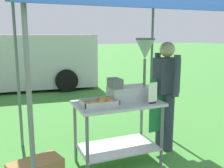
{
  "coord_description": "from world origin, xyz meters",
  "views": [
    {
      "loc": [
        -1.32,
        -1.75,
        1.72
      ],
      "look_at": [
        -0.01,
        1.41,
        1.06
      ],
      "focal_mm": 41.7,
      "sensor_mm": 36.0,
      "label": 1
    }
  ],
  "objects_px": {
    "donut_cart": "(118,120)",
    "donut_fryer": "(134,77)",
    "menu_sign": "(153,94)",
    "vendor": "(165,90)",
    "van_silver": "(11,61)",
    "stall_canopy": "(115,0)",
    "donut_tray": "(101,103)"
  },
  "relations": [
    {
      "from": "donut_cart",
      "to": "donut_fryer",
      "type": "height_order",
      "value": "donut_fryer"
    },
    {
      "from": "donut_fryer",
      "to": "menu_sign",
      "type": "xyz_separation_m",
      "value": [
        0.13,
        -0.27,
        -0.18
      ]
    },
    {
      "from": "menu_sign",
      "to": "vendor",
      "type": "xyz_separation_m",
      "value": [
        0.47,
        0.42,
        -0.07
      ]
    },
    {
      "from": "donut_cart",
      "to": "van_silver",
      "type": "xyz_separation_m",
      "value": [
        -1.11,
        5.77,
        0.26
      ]
    },
    {
      "from": "stall_canopy",
      "to": "donut_fryer",
      "type": "relative_size",
      "value": 3.08
    },
    {
      "from": "stall_canopy",
      "to": "donut_cart",
      "type": "xyz_separation_m",
      "value": [
        -0.0,
        -0.1,
        -1.51
      ]
    },
    {
      "from": "donut_fryer",
      "to": "van_silver",
      "type": "relative_size",
      "value": 0.15
    },
    {
      "from": "stall_canopy",
      "to": "donut_cart",
      "type": "distance_m",
      "value": 1.51
    },
    {
      "from": "stall_canopy",
      "to": "menu_sign",
      "type": "xyz_separation_m",
      "value": [
        0.38,
        -0.32,
        -1.16
      ]
    },
    {
      "from": "donut_fryer",
      "to": "menu_sign",
      "type": "bearing_deg",
      "value": -64.36
    },
    {
      "from": "menu_sign",
      "to": "vendor",
      "type": "relative_size",
      "value": 0.16
    },
    {
      "from": "stall_canopy",
      "to": "vendor",
      "type": "xyz_separation_m",
      "value": [
        0.85,
        0.1,
        -1.22
      ]
    },
    {
      "from": "menu_sign",
      "to": "van_silver",
      "type": "xyz_separation_m",
      "value": [
        -1.49,
        5.99,
        -0.09
      ]
    },
    {
      "from": "menu_sign",
      "to": "stall_canopy",
      "type": "bearing_deg",
      "value": 140.38
    },
    {
      "from": "donut_tray",
      "to": "van_silver",
      "type": "distance_m",
      "value": 5.88
    },
    {
      "from": "menu_sign",
      "to": "van_silver",
      "type": "height_order",
      "value": "van_silver"
    },
    {
      "from": "donut_tray",
      "to": "donut_fryer",
      "type": "xyz_separation_m",
      "value": [
        0.5,
        0.1,
        0.27
      ]
    },
    {
      "from": "donut_fryer",
      "to": "donut_cart",
      "type": "bearing_deg",
      "value": -167.54
    },
    {
      "from": "stall_canopy",
      "to": "donut_fryer",
      "type": "height_order",
      "value": "stall_canopy"
    },
    {
      "from": "donut_tray",
      "to": "van_silver",
      "type": "height_order",
      "value": "van_silver"
    },
    {
      "from": "donut_fryer",
      "to": "vendor",
      "type": "bearing_deg",
      "value": 13.39
    },
    {
      "from": "vendor",
      "to": "donut_fryer",
      "type": "bearing_deg",
      "value": -166.61
    },
    {
      "from": "donut_cart",
      "to": "menu_sign",
      "type": "xyz_separation_m",
      "value": [
        0.38,
        -0.22,
        0.35
      ]
    },
    {
      "from": "donut_tray",
      "to": "van_silver",
      "type": "bearing_deg",
      "value": 98.41
    },
    {
      "from": "stall_canopy",
      "to": "donut_tray",
      "type": "height_order",
      "value": "stall_canopy"
    },
    {
      "from": "donut_cart",
      "to": "donut_tray",
      "type": "height_order",
      "value": "donut_tray"
    },
    {
      "from": "donut_fryer",
      "to": "menu_sign",
      "type": "relative_size",
      "value": 3.05
    },
    {
      "from": "stall_canopy",
      "to": "van_silver",
      "type": "height_order",
      "value": "stall_canopy"
    },
    {
      "from": "menu_sign",
      "to": "vendor",
      "type": "distance_m",
      "value": 0.63
    },
    {
      "from": "donut_tray",
      "to": "donut_cart",
      "type": "bearing_deg",
      "value": 11.06
    },
    {
      "from": "stall_canopy",
      "to": "donut_fryer",
      "type": "distance_m",
      "value": 1.01
    },
    {
      "from": "donut_cart",
      "to": "vendor",
      "type": "height_order",
      "value": "vendor"
    }
  ]
}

